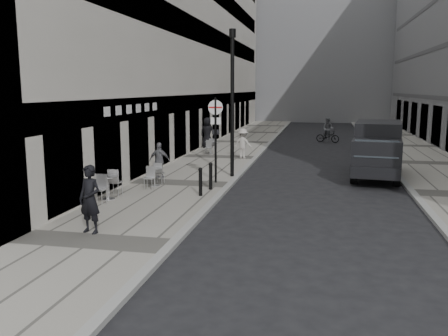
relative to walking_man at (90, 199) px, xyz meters
The scene contains 18 objects.
ground 4.22m from the walking_man, 54.63° to the right, with size 120.00×120.00×0.00m, color black.
sidewalk 14.70m from the walking_man, 88.56° to the left, with size 4.00×60.00×0.12m, color gray.
far_sidewalk 18.58m from the walking_man, 52.22° to the left, with size 4.00×60.00×0.12m, color gray.
building_left 22.90m from the walking_man, 99.74° to the left, with size 4.00×45.00×18.00m, color beige.
building_far 53.74m from the walking_man, 85.80° to the left, with size 24.00×16.00×22.00m, color slate.
walking_man is the anchor object (origin of this frame).
sign_post 7.67m from the walking_man, 76.48° to the left, with size 0.59×0.11×3.45m.
lamppost 9.47m from the walking_man, 76.25° to the left, with size 0.28×0.28×6.26m.
bollard_near 6.28m from the walking_man, 72.58° to the left, with size 0.13×0.13×0.97m, color black.
bollard_far 5.19m from the walking_man, 70.00° to the left, with size 0.13×0.13×0.96m, color black.
panel_van 13.43m from the walking_man, 51.33° to the left, with size 2.53×5.37×2.44m.
cyclist 25.03m from the walking_man, 75.11° to the left, with size 1.79×1.03×1.82m.
pedestrian_a 7.77m from the walking_man, 95.63° to the left, with size 0.90×0.38×1.54m, color slate.
pedestrian_b 14.35m from the walking_man, 82.92° to the left, with size 1.05×0.61×1.63m, color #BCB4AD.
pedestrian_c 18.40m from the walking_man, 93.84° to the left, with size 0.96×0.63×1.97m, color black.
cafe_table_near 3.87m from the walking_man, 108.69° to the left, with size 0.76×1.71×0.97m.
cafe_table_mid 6.18m from the walking_man, 94.02° to the left, with size 0.66×1.50×0.85m.
cafe_table_far 15.80m from the walking_man, 91.57° to the left, with size 0.65×1.47×0.84m.
Camera 1 is at (3.56, -7.90, 3.92)m, focal length 38.00 mm.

